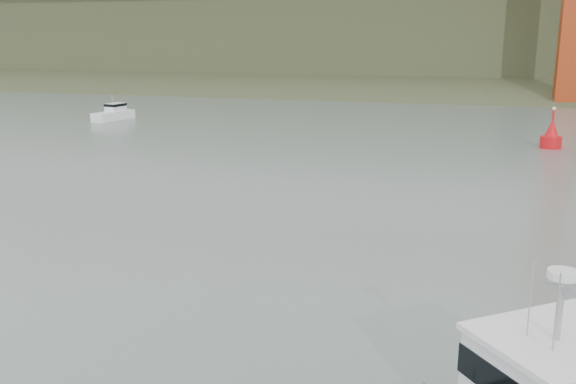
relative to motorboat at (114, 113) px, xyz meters
name	(u,v)px	position (x,y,z in m)	size (l,w,h in m)	color
ground	(246,348)	(31.31, -45.30, -0.70)	(400.00, 400.00, 0.00)	slate
headlands	(445,43)	(31.31, 80.20, 6.34)	(500.00, 105.36, 27.12)	#303E23
motorboat	(114,113)	(0.00, 0.00, 0.00)	(2.72, 5.38, 2.82)	white
nav_buoy	(551,137)	(43.92, -5.67, 0.24)	(1.73, 1.73, 3.60)	red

